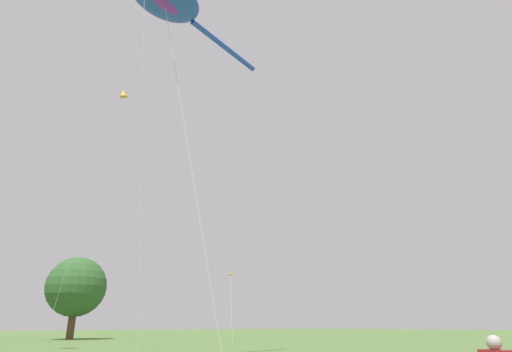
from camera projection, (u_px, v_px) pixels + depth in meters
big_show_kite at (169, 1)px, 22.29m from camera, size 9.87×5.95×18.07m
small_kite_tiny_distant at (230, 277)px, 40.09m from camera, size 2.63×4.05×6.24m
small_kite_stunt_black at (123, 96)px, 30.75m from camera, size 2.75×2.87×17.76m
tree_oak_right at (76, 287)px, 50.39m from camera, size 6.90×6.90×9.34m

